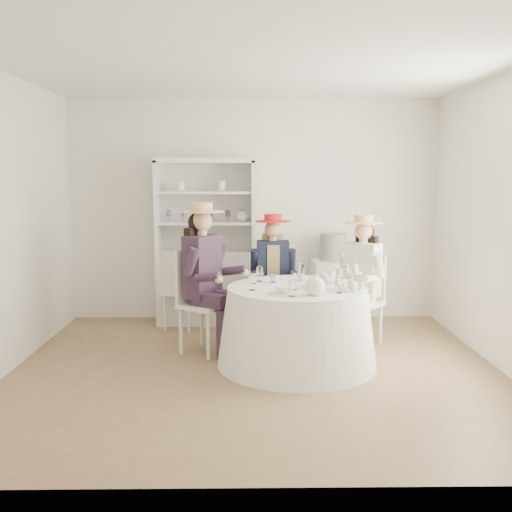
{
  "coord_description": "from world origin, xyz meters",
  "views": [
    {
      "loc": [
        -0.07,
        -5.05,
        1.78
      ],
      "look_at": [
        0.0,
        0.1,
        1.05
      ],
      "focal_mm": 40.0,
      "sensor_mm": 36.0,
      "label": 1
    }
  ],
  "objects": [
    {
      "name": "cupcake_stand",
      "position": [
        0.87,
        0.01,
        0.83
      ],
      "size": [
        0.25,
        0.25,
        0.23
      ],
      "rotation": [
        0.0,
        0.0,
        -0.17
      ],
      "color": "white",
      "rests_on": "tea_table"
    },
    {
      "name": "table_teapot",
      "position": [
        0.51,
        -0.21,
        0.83
      ],
      "size": [
        0.25,
        0.18,
        0.19
      ],
      "rotation": [
        0.0,
        0.0,
        0.25
      ],
      "color": "white",
      "rests_on": "tea_table"
    },
    {
      "name": "spare_chair",
      "position": [
        -0.86,
        1.42,
        0.5
      ],
      "size": [
        0.5,
        0.5,
        0.93
      ],
      "rotation": [
        0.0,
        0.0,
        2.77
      ],
      "color": "silver",
      "rests_on": "ground"
    },
    {
      "name": "sandwich_plate",
      "position": [
        0.22,
        -0.14,
        0.76
      ],
      "size": [
        0.24,
        0.24,
        0.05
      ],
      "rotation": [
        0.0,
        0.0,
        0.34
      ],
      "color": "white",
      "rests_on": "tea_table"
    },
    {
      "name": "wall_back",
      "position": [
        0.0,
        2.0,
        1.35
      ],
      "size": [
        4.5,
        0.0,
        4.5
      ],
      "primitive_type": "plane",
      "rotation": [
        1.57,
        0.0,
        0.0
      ],
      "color": "white",
      "rests_on": "ground"
    },
    {
      "name": "guest_left",
      "position": [
        -0.51,
        0.57,
        0.85
      ],
      "size": [
        0.65,
        0.61,
        1.51
      ],
      "rotation": [
        0.0,
        0.0,
        0.99
      ],
      "color": "silver",
      "rests_on": "ground"
    },
    {
      "name": "guest_mid",
      "position": [
        0.2,
        1.14,
        0.77
      ],
      "size": [
        0.49,
        0.51,
        1.36
      ],
      "rotation": [
        0.0,
        0.0,
        0.03
      ],
      "color": "silver",
      "rests_on": "ground"
    },
    {
      "name": "ceiling",
      "position": [
        0.0,
        0.0,
        2.7
      ],
      "size": [
        4.5,
        4.5,
        0.0
      ],
      "primitive_type": "plane",
      "rotation": [
        3.14,
        0.0,
        0.0
      ],
      "color": "white",
      "rests_on": "wall_back"
    },
    {
      "name": "teacup_c",
      "position": [
        0.61,
        0.34,
        0.78
      ],
      "size": [
        0.1,
        0.1,
        0.07
      ],
      "primitive_type": "imported",
      "rotation": [
        0.0,
        0.0,
        -0.02
      ],
      "color": "white",
      "rests_on": "tea_table"
    },
    {
      "name": "guest_right",
      "position": [
        1.12,
        0.82,
        0.77
      ],
      "size": [
        0.57,
        0.59,
        1.37
      ],
      "rotation": [
        0.0,
        0.0,
        -0.7
      ],
      "color": "silver",
      "rests_on": "ground"
    },
    {
      "name": "wall_left",
      "position": [
        -2.25,
        0.0,
        1.35
      ],
      "size": [
        0.0,
        4.5,
        4.5
      ],
      "primitive_type": "plane",
      "rotation": [
        1.57,
        0.0,
        1.57
      ],
      "color": "white",
      "rests_on": "ground"
    },
    {
      "name": "flower_arrangement",
      "position": [
        0.58,
        0.08,
        0.83
      ],
      "size": [
        0.18,
        0.18,
        0.07
      ],
      "rotation": [
        0.0,
        0.0,
        0.27
      ],
      "color": "pink",
      "rests_on": "tea_table"
    },
    {
      "name": "flower_bowl",
      "position": [
        0.59,
        0.09,
        0.77
      ],
      "size": [
        0.27,
        0.27,
        0.05
      ],
      "primitive_type": "imported",
      "rotation": [
        0.0,
        0.0,
        -0.33
      ],
      "color": "white",
      "rests_on": "tea_table"
    },
    {
      "name": "hutch",
      "position": [
        -0.58,
        1.77,
        0.7
      ],
      "size": [
        1.33,
        0.84,
        1.98
      ],
      "rotation": [
        0.0,
        0.0,
        -0.37
      ],
      "color": "silver",
      "rests_on": "ground"
    },
    {
      "name": "tea_table",
      "position": [
        0.39,
        0.17,
        0.37
      ],
      "size": [
        1.5,
        1.5,
        0.75
      ],
      "rotation": [
        0.0,
        0.0,
        -0.24
      ],
      "color": "white",
      "rests_on": "ground"
    },
    {
      "name": "ground",
      "position": [
        0.0,
        0.0,
        0.0
      ],
      "size": [
        4.5,
        4.5,
        0.0
      ],
      "primitive_type": "plane",
      "color": "brown",
      "rests_on": "ground"
    },
    {
      "name": "teacup_a",
      "position": [
        0.18,
        0.38,
        0.78
      ],
      "size": [
        0.09,
        0.09,
        0.07
      ],
      "primitive_type": "imported",
      "rotation": [
        0.0,
        0.0,
        -0.07
      ],
      "color": "white",
      "rests_on": "tea_table"
    },
    {
      "name": "wall_right",
      "position": [
        2.25,
        0.0,
        1.35
      ],
      "size": [
        0.0,
        4.5,
        4.5
      ],
      "primitive_type": "plane",
      "rotation": [
        1.57,
        0.0,
        -1.57
      ],
      "color": "white",
      "rests_on": "ground"
    },
    {
      "name": "stemware_set",
      "position": [
        0.39,
        0.17,
        0.82
      ],
      "size": [
        0.92,
        0.96,
        0.15
      ],
      "color": "white",
      "rests_on": "tea_table"
    },
    {
      "name": "wall_front",
      "position": [
        0.0,
        -2.0,
        1.35
      ],
      "size": [
        4.5,
        0.0,
        4.5
      ],
      "primitive_type": "plane",
      "rotation": [
        -1.57,
        0.0,
        0.0
      ],
      "color": "white",
      "rests_on": "ground"
    },
    {
      "name": "teacup_b",
      "position": [
        0.45,
        0.46,
        0.78
      ],
      "size": [
        0.07,
        0.07,
        0.07
      ],
      "primitive_type": "imported",
      "rotation": [
        0.0,
        0.0,
        0.0
      ],
      "color": "white",
      "rests_on": "tea_table"
    },
    {
      "name": "hatbox",
      "position": [
        0.95,
        1.73,
        0.93
      ],
      "size": [
        0.43,
        0.43,
        0.33
      ],
      "primitive_type": "cylinder",
      "rotation": [
        0.0,
        0.0,
        -0.41
      ],
      "color": "black",
      "rests_on": "side_table"
    },
    {
      "name": "side_table",
      "position": [
        0.95,
        1.73,
        0.38
      ],
      "size": [
        0.51,
        0.51,
        0.76
      ],
      "primitive_type": "cube",
      "rotation": [
        0.0,
        0.0,
        0.05
      ],
      "color": "silver",
      "rests_on": "ground"
    }
  ]
}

